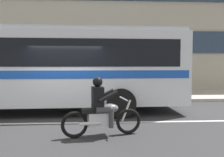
{
  "coord_description": "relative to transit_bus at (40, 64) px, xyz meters",
  "views": [
    {
      "loc": [
        1.13,
        -8.03,
        1.91
      ],
      "look_at": [
        1.54,
        -0.53,
        1.42
      ],
      "focal_mm": 37.43,
      "sensor_mm": 36.0,
      "label": 1
    }
  ],
  "objects": [
    {
      "name": "ground_plane",
      "position": [
        1.16,
        -1.19,
        -1.88
      ],
      "size": [
        60.0,
        60.0,
        0.0
      ],
      "primitive_type": "plane",
      "color": "#2B2B2D"
    },
    {
      "name": "office_building_facade",
      "position": [
        1.16,
        6.19,
        2.83
      ],
      "size": [
        28.0,
        0.89,
        9.41
      ],
      "color": "gray",
      "rests_on": "ground_plane"
    },
    {
      "name": "lane_center_stripe",
      "position": [
        1.16,
        -1.79,
        -1.88
      ],
      "size": [
        26.6,
        0.14,
        0.01
      ],
      "primitive_type": "cube",
      "color": "silver",
      "rests_on": "ground_plane"
    },
    {
      "name": "motorcycle_with_rider",
      "position": [
        2.36,
        -3.18,
        -1.23
      ],
      "size": [
        2.12,
        0.76,
        1.56
      ],
      "color": "black",
      "rests_on": "ground_plane"
    },
    {
      "name": "sidewalk_curb",
      "position": [
        1.16,
        3.91,
        -1.81
      ],
      "size": [
        28.0,
        3.8,
        0.15
      ],
      "primitive_type": "cube",
      "color": "#A39E93",
      "rests_on": "ground_plane"
    },
    {
      "name": "transit_bus",
      "position": [
        0.0,
        0.0,
        0.0
      ],
      "size": [
        11.19,
        2.93,
        3.22
      ],
      "color": "silver",
      "rests_on": "ground_plane"
    }
  ]
}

